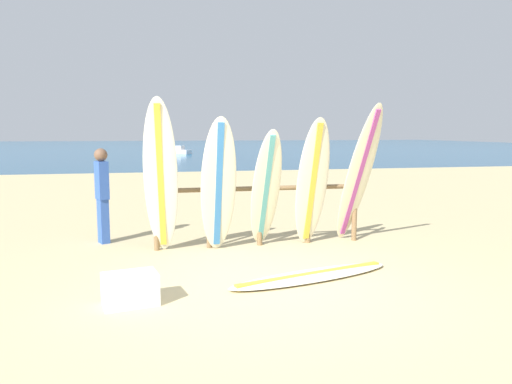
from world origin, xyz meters
name	(u,v)px	position (x,y,z in m)	size (l,w,h in m)	color
ground_plane	(273,289)	(0.00, 0.00, 0.00)	(120.00, 120.00, 0.00)	#CCB784
ocean_water	(163,147)	(0.00, 58.00, 0.00)	(120.00, 80.00, 0.01)	#1E5984
surfboard_rack	(260,205)	(0.34, 2.32, 0.71)	(3.58, 0.09, 1.14)	olive
surfboard_leaning_far_left	(161,177)	(-1.32, 2.01, 1.24)	(0.60, 0.79, 2.48)	silver
surfboard_leaning_left	(219,185)	(-0.41, 1.97, 1.09)	(0.60, 0.63, 2.19)	beige
surfboard_leaning_center_left	(266,190)	(0.36, 1.97, 1.00)	(0.49, 0.99, 2.00)	beige
surfboard_leaning_center	(312,183)	(1.19, 2.07, 1.09)	(0.65, 0.67, 2.19)	beige
surfboard_leaning_center_right	(358,175)	(2.00, 2.00, 1.21)	(0.62, 1.23, 2.42)	beige
surfboard_lying_on_sand	(312,276)	(0.61, 0.32, 0.04)	(2.52, 1.19, 0.08)	white
beachgoer_standing	(102,191)	(-2.30, 3.06, 0.92)	(0.26, 0.31, 1.66)	#3359B2
small_boat_offshore	(179,151)	(0.89, 37.19, 0.26)	(2.09, 2.12, 0.71)	silver
cooler_box	(130,289)	(-1.72, -0.19, 0.18)	(0.60, 0.40, 0.36)	white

